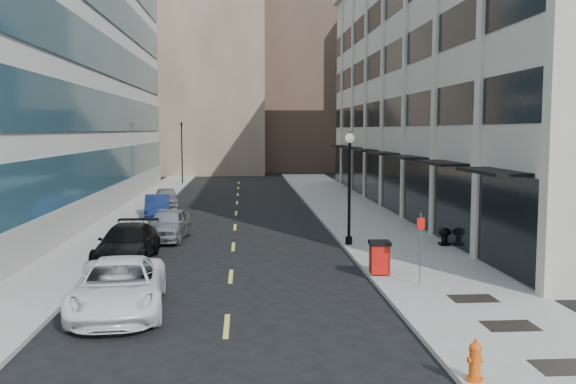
{
  "coord_description": "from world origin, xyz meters",
  "views": [
    {
      "loc": [
        0.49,
        -15.28,
        5.39
      ],
      "look_at": [
        2.32,
        10.88,
        2.84
      ],
      "focal_mm": 40.0,
      "sensor_mm": 36.0,
      "label": 1
    }
  ],
  "objects": [
    {
      "name": "car_grey_sedan",
      "position": [
        -4.8,
        28.83,
        0.72
      ],
      "size": [
        2.26,
        4.4,
        1.43
      ],
      "primitive_type": "imported",
      "rotation": [
        0.0,
        0.0,
        0.14
      ],
      "color": "gray",
      "rests_on": "ground"
    },
    {
      "name": "sign_post",
      "position": [
        6.4,
        5.58,
        1.74
      ],
      "size": [
        0.29,
        0.1,
        2.47
      ],
      "rotation": [
        0.0,
        0.0,
        0.25
      ],
      "color": "slate",
      "rests_on": "sidewalk_right"
    },
    {
      "name": "car_blue_sedan",
      "position": [
        -4.8,
        24.27,
        0.7
      ],
      "size": [
        1.97,
        4.37,
        1.39
      ],
      "primitive_type": "imported",
      "rotation": [
        0.0,
        0.0,
        0.12
      ],
      "color": "navy",
      "rests_on": "ground"
    },
    {
      "name": "car_white_van",
      "position": [
        -3.2,
        3.55,
        0.78
      ],
      "size": [
        3.07,
        5.8,
        1.55
      ],
      "primitive_type": "imported",
      "rotation": [
        0.0,
        0.0,
        0.09
      ],
      "color": "white",
      "rests_on": "ground"
    },
    {
      "name": "grate_mid",
      "position": [
        7.6,
        1.0,
        0.15
      ],
      "size": [
        1.4,
        1.0,
        0.01
      ],
      "primitive_type": "cube",
      "color": "black",
      "rests_on": "sidewalk_right"
    },
    {
      "name": "traffic_signal",
      "position": [
        -5.5,
        48.0,
        5.72
      ],
      "size": [
        0.66,
        0.66,
        6.98
      ],
      "color": "black",
      "rests_on": "ground"
    },
    {
      "name": "car_silver_sedan",
      "position": [
        -3.2,
        16.13,
        0.77
      ],
      "size": [
        2.2,
        4.64,
        1.53
      ],
      "primitive_type": "imported",
      "rotation": [
        0.0,
        0.0,
        -0.09
      ],
      "color": "#94979C",
      "rests_on": "ground"
    },
    {
      "name": "grate_near",
      "position": [
        7.6,
        -2.0,
        0.15
      ],
      "size": [
        1.4,
        1.0,
        0.01
      ],
      "primitive_type": "cube",
      "color": "black",
      "rests_on": "sidewalk_right"
    },
    {
      "name": "lamppost",
      "position": [
        5.3,
        13.51,
        3.2
      ],
      "size": [
        0.43,
        0.43,
        5.19
      ],
      "color": "black",
      "rests_on": "sidewalk_right"
    },
    {
      "name": "road_centerline",
      "position": [
        0.0,
        17.0,
        0.01
      ],
      "size": [
        0.15,
        68.2,
        0.01
      ],
      "color": "#D8CC4C",
      "rests_on": "ground"
    },
    {
      "name": "ground",
      "position": [
        0.0,
        0.0,
        0.0
      ],
      "size": [
        160.0,
        160.0,
        0.0
      ],
      "primitive_type": "plane",
      "color": "black",
      "rests_on": "ground"
    },
    {
      "name": "skyline_brown",
      "position": [
        8.0,
        72.0,
        17.0
      ],
      "size": [
        12.0,
        16.0,
        34.0
      ],
      "primitive_type": "cube",
      "color": "brown",
      "rests_on": "ground"
    },
    {
      "name": "trash_bin",
      "position": [
        5.4,
        7.34,
        0.81
      ],
      "size": [
        0.78,
        0.86,
        1.22
      ],
      "rotation": [
        0.0,
        0.0,
        -0.04
      ],
      "color": "#B8120C",
      "rests_on": "sidewalk_right"
    },
    {
      "name": "urn_planter",
      "position": [
        9.6,
        12.94,
        0.64
      ],
      "size": [
        0.59,
        0.59,
        0.81
      ],
      "rotation": [
        0.0,
        0.0,
        0.1
      ],
      "color": "black",
      "rests_on": "sidewalk_right"
    },
    {
      "name": "sidewalk_left",
      "position": [
        -6.5,
        20.0,
        0.07
      ],
      "size": [
        3.0,
        80.0,
        0.15
      ],
      "primitive_type": "cube",
      "color": "gray",
      "rests_on": "ground"
    },
    {
      "name": "fire_hydrant",
      "position": [
        5.3,
        -2.6,
        0.58
      ],
      "size": [
        0.36,
        0.36,
        0.88
      ],
      "rotation": [
        0.0,
        0.0,
        0.06
      ],
      "color": "#F45811",
      "rests_on": "sidewalk_right"
    },
    {
      "name": "building_right",
      "position": [
        16.94,
        26.99,
        8.99
      ],
      "size": [
        15.3,
        46.5,
        18.25
      ],
      "color": "#AFA394",
      "rests_on": "ground"
    },
    {
      "name": "skyline_tan_near",
      "position": [
        -4.0,
        68.0,
        14.0
      ],
      "size": [
        14.0,
        18.0,
        28.0
      ],
      "primitive_type": "cube",
      "color": "#9B8265",
      "rests_on": "ground"
    },
    {
      "name": "car_black_pickup",
      "position": [
        -4.26,
        10.94,
        0.75
      ],
      "size": [
        2.27,
        5.26,
        1.51
      ],
      "primitive_type": "imported",
      "rotation": [
        0.0,
        0.0,
        -0.03
      ],
      "color": "black",
      "rests_on": "ground"
    },
    {
      "name": "sidewalk_right",
      "position": [
        7.5,
        20.0,
        0.07
      ],
      "size": [
        5.0,
        80.0,
        0.15
      ],
      "primitive_type": "cube",
      "color": "gray",
      "rests_on": "ground"
    },
    {
      "name": "skyline_stone",
      "position": [
        18.0,
        66.0,
        10.0
      ],
      "size": [
        10.0,
        14.0,
        20.0
      ],
      "primitive_type": "cube",
      "color": "#AFA394",
      "rests_on": "ground"
    },
    {
      "name": "grate_far",
      "position": [
        7.6,
        3.8,
        0.15
      ],
      "size": [
        1.4,
        1.0,
        0.01
      ],
      "primitive_type": "cube",
      "color": "black",
      "rests_on": "sidewalk_right"
    },
    {
      "name": "skyline_tan_far",
      "position": [
        -14.0,
        78.0,
        11.0
      ],
      "size": [
        12.0,
        14.0,
        22.0
      ],
      "primitive_type": "cube",
      "color": "#9B8265",
      "rests_on": "ground"
    }
  ]
}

